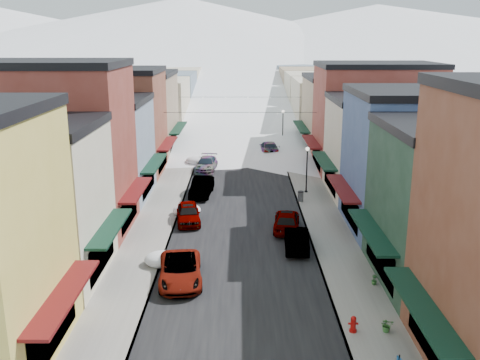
{
  "coord_description": "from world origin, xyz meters",
  "views": [
    {
      "loc": [
        0.06,
        -17.04,
        14.06
      ],
      "look_at": [
        0.0,
        24.17,
        2.97
      ],
      "focal_mm": 40.0,
      "sensor_mm": 36.0,
      "label": 1
    }
  ],
  "objects_px": {
    "fire_hydrant": "(353,325)",
    "trash_can": "(301,196)",
    "car_silver_sedan": "(188,213)",
    "car_green_sedan": "(296,239)",
    "streetlamp_near": "(307,164)",
    "car_white_suv": "(180,270)",
    "car_dark_hatch": "(202,187)"
  },
  "relations": [
    {
      "from": "fire_hydrant",
      "to": "trash_can",
      "type": "relative_size",
      "value": 0.93
    },
    {
      "from": "car_silver_sedan",
      "to": "car_green_sedan",
      "type": "height_order",
      "value": "car_silver_sedan"
    },
    {
      "from": "car_silver_sedan",
      "to": "streetlamp_near",
      "type": "height_order",
      "value": "streetlamp_near"
    },
    {
      "from": "fire_hydrant",
      "to": "streetlamp_near",
      "type": "bearing_deg",
      "value": 88.65
    },
    {
      "from": "trash_can",
      "to": "streetlamp_near",
      "type": "distance_m",
      "value": 3.7
    },
    {
      "from": "car_silver_sedan",
      "to": "car_white_suv",
      "type": "bearing_deg",
      "value": -95.01
    },
    {
      "from": "streetlamp_near",
      "to": "car_dark_hatch",
      "type": "bearing_deg",
      "value": -176.42
    },
    {
      "from": "car_silver_sedan",
      "to": "car_dark_hatch",
      "type": "distance_m",
      "value": 7.41
    },
    {
      "from": "fire_hydrant",
      "to": "car_green_sedan",
      "type": "bearing_deg",
      "value": 98.75
    },
    {
      "from": "car_dark_hatch",
      "to": "fire_hydrant",
      "type": "xyz_separation_m",
      "value": [
        9.04,
        -23.59,
        -0.27
      ]
    },
    {
      "from": "car_white_suv",
      "to": "streetlamp_near",
      "type": "bearing_deg",
      "value": 56.37
    },
    {
      "from": "car_green_sedan",
      "to": "trash_can",
      "type": "height_order",
      "value": "car_green_sedan"
    },
    {
      "from": "car_green_sedan",
      "to": "trash_can",
      "type": "xyz_separation_m",
      "value": [
        1.42,
        10.48,
        -0.13
      ]
    },
    {
      "from": "car_green_sedan",
      "to": "trash_can",
      "type": "relative_size",
      "value": 5.02
    },
    {
      "from": "car_white_suv",
      "to": "car_silver_sedan",
      "type": "relative_size",
      "value": 1.2
    },
    {
      "from": "streetlamp_near",
      "to": "car_green_sedan",
      "type": "bearing_deg",
      "value": -99.56
    },
    {
      "from": "car_dark_hatch",
      "to": "car_green_sedan",
      "type": "xyz_separation_m",
      "value": [
        7.36,
        -12.72,
        -0.06
      ]
    },
    {
      "from": "car_dark_hatch",
      "to": "streetlamp_near",
      "type": "distance_m",
      "value": 9.83
    },
    {
      "from": "car_silver_sedan",
      "to": "car_green_sedan",
      "type": "bearing_deg",
      "value": -41.95
    },
    {
      "from": "car_dark_hatch",
      "to": "fire_hydrant",
      "type": "distance_m",
      "value": 25.26
    },
    {
      "from": "car_green_sedan",
      "to": "streetlamp_near",
      "type": "distance_m",
      "value": 13.67
    },
    {
      "from": "car_silver_sedan",
      "to": "trash_can",
      "type": "distance_m",
      "value": 10.64
    },
    {
      "from": "car_white_suv",
      "to": "car_dark_hatch",
      "type": "xyz_separation_m",
      "value": [
        0.0,
        17.81,
        0.06
      ]
    },
    {
      "from": "car_white_suv",
      "to": "fire_hydrant",
      "type": "xyz_separation_m",
      "value": [
        9.04,
        -5.78,
        -0.21
      ]
    },
    {
      "from": "streetlamp_near",
      "to": "fire_hydrant",
      "type": "bearing_deg",
      "value": -91.35
    },
    {
      "from": "fire_hydrant",
      "to": "trash_can",
      "type": "bearing_deg",
      "value": 90.68
    },
    {
      "from": "car_white_suv",
      "to": "streetlamp_near",
      "type": "height_order",
      "value": "streetlamp_near"
    },
    {
      "from": "car_white_suv",
      "to": "car_silver_sedan",
      "type": "xyz_separation_m",
      "value": [
        -0.53,
        10.41,
        0.02
      ]
    },
    {
      "from": "car_green_sedan",
      "to": "car_dark_hatch",
      "type": "bearing_deg",
      "value": -56.86
    },
    {
      "from": "car_dark_hatch",
      "to": "streetlamp_near",
      "type": "relative_size",
      "value": 1.15
    },
    {
      "from": "car_green_sedan",
      "to": "streetlamp_near",
      "type": "height_order",
      "value": "streetlamp_near"
    },
    {
      "from": "car_green_sedan",
      "to": "fire_hydrant",
      "type": "bearing_deg",
      "value": 101.83
    }
  ]
}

